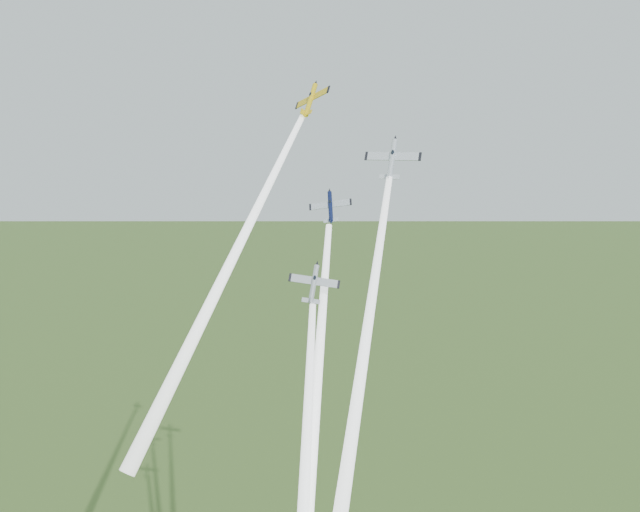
# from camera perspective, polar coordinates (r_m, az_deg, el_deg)

# --- Properties ---
(plane_yellow) EXTENTS (7.82, 9.07, 9.62)m
(plane_yellow) POSITION_cam_1_polar(r_m,az_deg,el_deg) (132.28, -0.68, 11.05)
(plane_yellow) COLOR yellow
(smoke_trail_yellow) EXTENTS (16.81, 33.80, 51.84)m
(smoke_trail_yellow) POSITION_cam_1_polar(r_m,az_deg,el_deg) (122.42, -7.12, -1.96)
(smoke_trail_yellow) COLOR white
(plane_navy) EXTENTS (8.17, 5.91, 6.90)m
(plane_navy) POSITION_cam_1_polar(r_m,az_deg,el_deg) (122.73, 0.74, 3.53)
(plane_navy) COLOR #0D1439
(smoke_trail_navy) EXTENTS (13.10, 39.92, 59.02)m
(smoke_trail_navy) POSITION_cam_1_polar(r_m,az_deg,el_deg) (109.92, -0.62, -14.09)
(smoke_trail_navy) COLOR white
(plane_silver_right) EXTENTS (9.16, 6.75, 7.86)m
(plane_silver_right) POSITION_cam_1_polar(r_m,az_deg,el_deg) (121.22, 5.15, 6.88)
(plane_silver_right) COLOR silver
(smoke_trail_silver_right) EXTENTS (6.90, 42.62, 61.82)m
(smoke_trail_silver_right) POSITION_cam_1_polar(r_m,az_deg,el_deg) (106.25, 2.45, -11.51)
(smoke_trail_silver_right) COLOR white
(plane_silver_low) EXTENTS (7.82, 7.33, 7.63)m
(plane_silver_low) POSITION_cam_1_polar(r_m,az_deg,el_deg) (113.70, -0.45, -1.99)
(plane_silver_low) COLOR #A8AEB6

